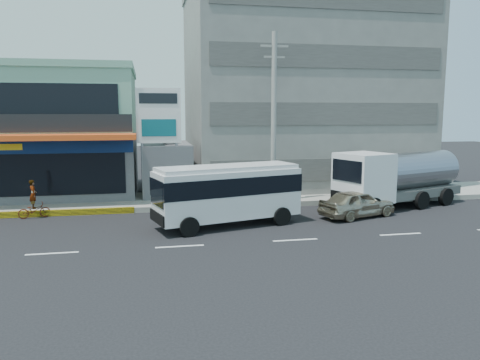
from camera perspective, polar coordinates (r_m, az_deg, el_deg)
name	(u,v)px	position (r m, az deg, el deg)	size (l,w,h in m)	color
ground	(180,246)	(19.69, -7.36, -8.04)	(120.00, 120.00, 0.00)	black
sidewalk	(249,198)	(29.53, 1.08, -2.18)	(70.00, 5.00, 0.30)	gray
shop_building	(42,135)	(33.54, -23.01, 5.04)	(12.40, 11.70, 8.00)	#4F4F54
concrete_building	(299,92)	(35.70, 7.18, 10.61)	(16.00, 12.00, 14.00)	gray
gap_structure	(167,170)	(31.12, -8.94, 1.24)	(3.00, 6.00, 3.50)	#4F4F54
satellite_dish	(167,143)	(29.95, -8.94, 4.48)	(1.50, 1.50, 0.15)	slate
billboard	(159,122)	(28.08, -9.88, 6.97)	(2.60, 0.18, 6.90)	gray
utility_pole_near	(274,118)	(27.24, 4.13, 7.50)	(1.60, 0.30, 10.00)	#999993
minibus	(228,190)	(22.66, -1.51, -1.23)	(7.41, 4.02, 2.96)	silver
sedan	(357,203)	(25.48, 14.09, -2.78)	(1.73, 4.30, 1.47)	tan
tanker_truck	(395,177)	(28.56, 18.42, 0.31)	(8.65, 5.04, 3.28)	white
motorcycle_rider	(34,205)	(26.78, -23.83, -2.86)	(1.67, 1.01, 2.02)	#531C0B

